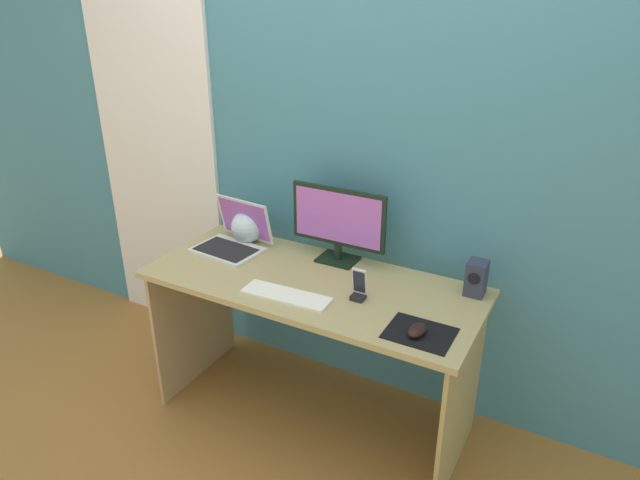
# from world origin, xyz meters

# --- Properties ---
(ground_plane) EXTENTS (8.00, 8.00, 0.00)m
(ground_plane) POSITION_xyz_m (0.00, 0.00, 0.00)
(ground_plane) COLOR olive
(wall_back) EXTENTS (6.00, 0.04, 2.50)m
(wall_back) POSITION_xyz_m (0.00, 0.41, 1.25)
(wall_back) COLOR teal
(wall_back) RESTS_ON ground_plane
(door_left) EXTENTS (0.82, 0.02, 2.02)m
(door_left) POSITION_xyz_m (-1.21, 0.38, 1.01)
(door_left) COLOR white
(door_left) RESTS_ON ground_plane
(desk) EXTENTS (1.49, 0.63, 0.75)m
(desk) POSITION_xyz_m (0.00, 0.00, 0.60)
(desk) COLOR tan
(desk) RESTS_ON ground_plane
(monitor) EXTENTS (0.46, 0.14, 0.36)m
(monitor) POSITION_xyz_m (0.01, 0.23, 0.95)
(monitor) COLOR black
(monitor) RESTS_ON desk
(speaker_right) EXTENTS (0.08, 0.09, 0.15)m
(speaker_right) POSITION_xyz_m (0.66, 0.22, 0.83)
(speaker_right) COLOR #2B3144
(speaker_right) RESTS_ON desk
(laptop) EXTENTS (0.34, 0.30, 0.23)m
(laptop) POSITION_xyz_m (-0.50, 0.10, 0.80)
(laptop) COLOR silver
(laptop) RESTS_ON desk
(fishbowl) EXTENTS (0.17, 0.17, 0.17)m
(fishbowl) POSITION_xyz_m (-0.49, 0.21, 0.83)
(fishbowl) COLOR silver
(fishbowl) RESTS_ON desk
(keyboard_external) EXTENTS (0.39, 0.14, 0.01)m
(keyboard_external) POSITION_xyz_m (-0.03, -0.17, 0.76)
(keyboard_external) COLOR white
(keyboard_external) RESTS_ON desk
(mousepad) EXTENTS (0.25, 0.20, 0.00)m
(mousepad) POSITION_xyz_m (0.56, -0.17, 0.76)
(mousepad) COLOR black
(mousepad) RESTS_ON desk
(mouse) EXTENTS (0.07, 0.11, 0.04)m
(mouse) POSITION_xyz_m (0.55, -0.18, 0.78)
(mouse) COLOR black
(mouse) RESTS_ON mousepad
(phone_in_dock) EXTENTS (0.06, 0.05, 0.14)m
(phone_in_dock) POSITION_xyz_m (0.25, -0.04, 0.80)
(phone_in_dock) COLOR black
(phone_in_dock) RESTS_ON desk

